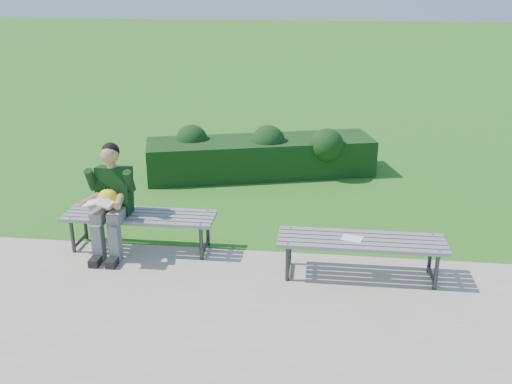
{
  "coord_description": "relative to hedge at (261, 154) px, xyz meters",
  "views": [
    {
      "loc": [
        0.75,
        -6.14,
        3.11
      ],
      "look_at": [
        0.03,
        -0.08,
        0.81
      ],
      "focal_mm": 40.0,
      "sensor_mm": 36.0,
      "label": 1
    }
  ],
  "objects": [
    {
      "name": "paper_sheet",
      "position": [
        1.36,
        -3.39,
        0.12
      ],
      "size": [
        0.26,
        0.22,
        0.01
      ],
      "color": "white",
      "rests_on": "bench_right"
    },
    {
      "name": "bench_left",
      "position": [
        -1.13,
        -3.0,
        0.06
      ],
      "size": [
        1.8,
        0.5,
        0.46
      ],
      "color": "slate",
      "rests_on": "walkway"
    },
    {
      "name": "bench_right",
      "position": [
        1.46,
        -3.39,
        0.06
      ],
      "size": [
        1.8,
        0.5,
        0.46
      ],
      "color": "slate",
      "rests_on": "walkway"
    },
    {
      "name": "ground",
      "position": [
        0.24,
        -2.9,
        -0.35
      ],
      "size": [
        80.0,
        80.0,
        0.0
      ],
      "color": "#3A7122",
      "rests_on": "ground"
    },
    {
      "name": "hedge",
      "position": [
        0.0,
        0.0,
        0.0
      ],
      "size": [
        3.85,
        1.9,
        0.86
      ],
      "color": "#15370E",
      "rests_on": "ground"
    },
    {
      "name": "walkway",
      "position": [
        0.24,
        -4.65,
        -0.34
      ],
      "size": [
        30.0,
        3.5,
        0.02
      ],
      "color": "beige",
      "rests_on": "ground"
    },
    {
      "name": "seated_boy",
      "position": [
        -1.43,
        -3.1,
        0.36
      ],
      "size": [
        0.56,
        0.76,
        1.31
      ],
      "color": "slate",
      "rests_on": "walkway"
    }
  ]
}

